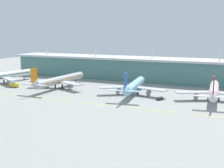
% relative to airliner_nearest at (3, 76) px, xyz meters
% --- Properties ---
extents(ground_plane, '(600.00, 600.00, 0.00)m').
position_rel_airliner_nearest_xyz_m(ground_plane, '(113.98, -37.83, -6.46)').
color(ground_plane, gray).
extents(terminal_building, '(288.00, 34.00, 29.64)m').
position_rel_airliner_nearest_xyz_m(terminal_building, '(113.98, 66.70, 4.07)').
color(terminal_building, slate).
rests_on(terminal_building, ground).
extents(airliner_nearest, '(48.49, 70.35, 18.90)m').
position_rel_airliner_nearest_xyz_m(airliner_nearest, '(0.00, 0.00, 0.00)').
color(airliner_nearest, silver).
rests_on(airliner_nearest, ground).
extents(airliner_near_middle, '(48.80, 70.49, 18.90)m').
position_rel_airliner_nearest_xyz_m(airliner_near_middle, '(58.01, 0.95, 0.00)').
color(airliner_near_middle, '#ADB2BC').
rests_on(airliner_near_middle, ground).
extents(airliner_center, '(48.16, 60.90, 18.90)m').
position_rel_airliner_nearest_xyz_m(airliner_center, '(119.95, 1.85, -0.01)').
color(airliner_center, '#9ED1EA').
rests_on(airliner_center, ground).
extents(airliner_far_middle, '(48.53, 59.03, 18.90)m').
position_rel_airliner_nearest_xyz_m(airliner_far_middle, '(173.38, 5.90, -0.01)').
color(airliner_far_middle, white).
rests_on(airliner_far_middle, ground).
extents(taxiway_stripe_west, '(28.00, 0.70, 0.04)m').
position_rel_airliner_nearest_xyz_m(taxiway_stripe_west, '(42.98, -34.99, -6.44)').
color(taxiway_stripe_west, yellow).
rests_on(taxiway_stripe_west, ground).
extents(taxiway_stripe_mid_west, '(28.00, 0.70, 0.04)m').
position_rel_airliner_nearest_xyz_m(taxiway_stripe_mid_west, '(76.98, -34.99, -6.44)').
color(taxiway_stripe_mid_west, yellow).
rests_on(taxiway_stripe_mid_west, ground).
extents(taxiway_stripe_centre, '(28.00, 0.70, 0.04)m').
position_rel_airliner_nearest_xyz_m(taxiway_stripe_centre, '(110.98, -34.99, -6.44)').
color(taxiway_stripe_centre, yellow).
rests_on(taxiway_stripe_centre, ground).
extents(taxiway_stripe_mid_east, '(28.00, 0.70, 0.04)m').
position_rel_airliner_nearest_xyz_m(taxiway_stripe_mid_east, '(144.98, -34.99, -6.44)').
color(taxiway_stripe_mid_east, yellow).
rests_on(taxiway_stripe_mid_east, ground).
extents(taxiway_stripe_east, '(28.00, 0.70, 0.04)m').
position_rel_airliner_nearest_xyz_m(taxiway_stripe_east, '(178.98, -34.99, -6.44)').
color(taxiway_stripe_east, yellow).
rests_on(taxiway_stripe_east, ground).
extents(fuel_truck, '(7.44, 3.37, 4.95)m').
position_rel_airliner_nearest_xyz_m(fuel_truck, '(23.00, -11.73, -4.19)').
color(fuel_truck, gold).
rests_on(fuel_truck, ground).
extents(baggage_cart, '(4.02, 3.14, 2.48)m').
position_rel_airliner_nearest_xyz_m(baggage_cart, '(24.58, -11.47, -5.19)').
color(baggage_cart, silver).
rests_on(baggage_cart, ground).
extents(pushback_tug, '(4.47, 4.99, 1.85)m').
position_rel_airliner_nearest_xyz_m(pushback_tug, '(141.49, -7.62, -5.36)').
color(pushback_tug, '#333842').
rests_on(pushback_tug, ground).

